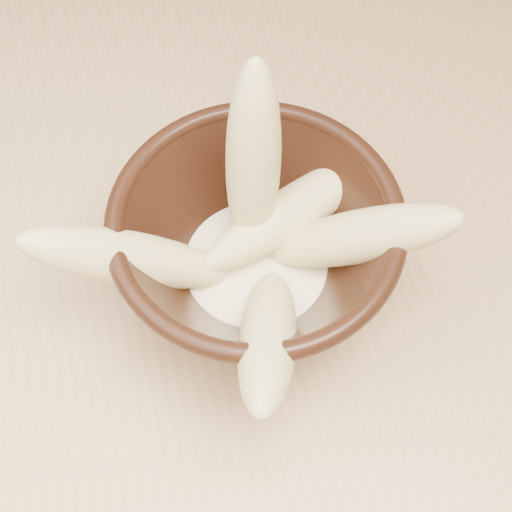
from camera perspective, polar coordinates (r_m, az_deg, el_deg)
The scene contains 8 objects.
table at distance 0.61m, azimuth -3.72°, elevation -8.29°, with size 1.20×0.80×0.75m.
bowl at distance 0.49m, azimuth -0.00°, elevation 0.52°, with size 0.20×0.20×0.11m.
milk_puddle at distance 0.51m, azimuth -0.00°, elevation -0.92°, with size 0.11×0.11×0.02m, color #F7E9C6.
banana_upright at distance 0.46m, azimuth -0.23°, elevation 7.41°, with size 0.04×0.04×0.16m, color #E5D287.
banana_left at distance 0.47m, azimuth -10.00°, elevation -0.19°, with size 0.04×0.04×0.15m, color #E5D287.
banana_right at distance 0.47m, azimuth 8.20°, elevation 1.54°, with size 0.04×0.04×0.15m, color #E5D287.
banana_across at distance 0.50m, azimuth 3.06°, elevation 3.65°, with size 0.04×0.04×0.15m, color #E5D287.
banana_front at distance 0.44m, azimuth 0.96°, elevation -6.50°, with size 0.04×0.04×0.15m, color #E5D287.
Camera 1 is at (-0.02, -0.22, 1.24)m, focal length 50.00 mm.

